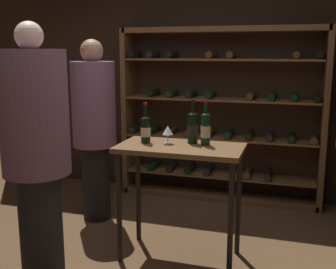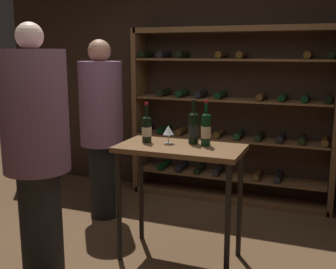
% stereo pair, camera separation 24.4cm
% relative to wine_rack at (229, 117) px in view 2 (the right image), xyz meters
% --- Properties ---
extents(back_wall, '(5.75, 0.10, 2.88)m').
position_rel_wine_rack_xyz_m(back_wall, '(-0.23, 0.21, 0.45)').
color(back_wall, '#332319').
rests_on(back_wall, ground).
extents(wine_rack, '(2.33, 0.32, 1.99)m').
position_rel_wine_rack_xyz_m(wine_rack, '(0.00, 0.00, 0.00)').
color(wine_rack, brown).
rests_on(wine_rack, ground).
extents(tasting_table, '(1.01, 0.53, 0.97)m').
position_rel_wine_rack_xyz_m(tasting_table, '(-0.04, -1.54, -0.16)').
color(tasting_table, brown).
rests_on(tasting_table, ground).
extents(person_bystander_dark_jacket, '(0.44, 0.44, 1.84)m').
position_rel_wine_rack_xyz_m(person_bystander_dark_jacket, '(-1.10, -0.97, 0.02)').
color(person_bystander_dark_jacket, black).
rests_on(person_bystander_dark_jacket, ground).
extents(person_bystander_red_print, '(0.50, 0.50, 1.93)m').
position_rel_wine_rack_xyz_m(person_bystander_red_print, '(-0.97, -2.14, 0.07)').
color(person_bystander_red_print, black).
rests_on(person_bystander_red_print, ground).
extents(wine_bottle_green_slim, '(0.09, 0.09, 0.36)m').
position_rel_wine_rack_xyz_m(wine_bottle_green_slim, '(0.03, -1.42, 0.12)').
color(wine_bottle_green_slim, black).
rests_on(wine_bottle_green_slim, tasting_table).
extents(wine_bottle_red_label, '(0.08, 0.08, 0.34)m').
position_rel_wine_rack_xyz_m(wine_bottle_red_label, '(-0.35, -1.51, 0.10)').
color(wine_bottle_red_label, black).
rests_on(wine_bottle_red_label, tasting_table).
extents(wine_bottle_amber_reserve, '(0.08, 0.08, 0.37)m').
position_rel_wine_rack_xyz_m(wine_bottle_amber_reserve, '(0.15, -1.45, 0.12)').
color(wine_bottle_amber_reserve, black).
rests_on(wine_bottle_amber_reserve, tasting_table).
extents(wine_glass_stemmed_left, '(0.09, 0.09, 0.15)m').
position_rel_wine_rack_xyz_m(wine_glass_stemmed_left, '(-0.16, -1.49, 0.09)').
color(wine_glass_stemmed_left, silver).
rests_on(wine_glass_stemmed_left, tasting_table).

